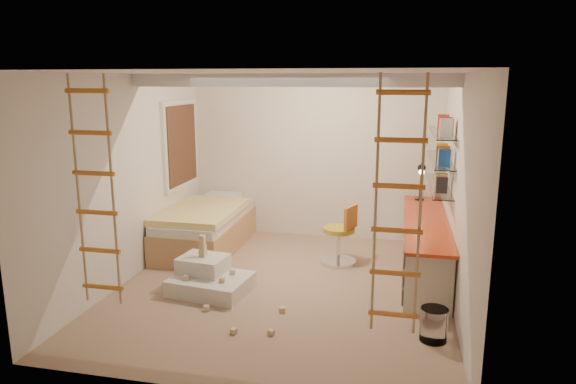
% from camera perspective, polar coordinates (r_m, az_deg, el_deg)
% --- Properties ---
extents(floor, '(4.50, 4.50, 0.00)m').
position_cam_1_polar(floor, '(6.49, -0.58, -10.53)').
color(floor, tan).
rests_on(floor, ground).
extents(ceiling_beam, '(4.00, 0.18, 0.16)m').
position_cam_1_polar(ceiling_beam, '(6.27, 0.00, 12.32)').
color(ceiling_beam, white).
rests_on(ceiling_beam, ceiling).
extents(window_frame, '(0.06, 1.15, 1.35)m').
position_cam_1_polar(window_frame, '(8.10, -11.93, 5.18)').
color(window_frame, white).
rests_on(window_frame, wall_left).
extents(window_blind, '(0.02, 1.00, 1.20)m').
position_cam_1_polar(window_blind, '(8.08, -11.67, 5.18)').
color(window_blind, '#4C2D1E').
rests_on(window_blind, window_frame).
extents(rope_ladder_left, '(0.41, 0.04, 2.13)m').
position_cam_1_polar(rope_ladder_left, '(4.99, -20.63, -0.11)').
color(rope_ladder_left, orange).
rests_on(rope_ladder_left, ceiling).
extents(rope_ladder_right, '(0.41, 0.04, 2.13)m').
position_cam_1_polar(rope_ladder_right, '(4.20, 12.10, -1.81)').
color(rope_ladder_right, orange).
rests_on(rope_ladder_right, ceiling).
extents(waste_bin, '(0.27, 0.27, 0.34)m').
position_cam_1_polar(waste_bin, '(5.41, 15.89, -13.98)').
color(waste_bin, white).
rests_on(waste_bin, floor).
extents(desk, '(0.56, 2.80, 0.75)m').
position_cam_1_polar(desk, '(7.03, 14.90, -5.64)').
color(desk, red).
rests_on(desk, floor).
extents(shelves, '(0.25, 1.80, 0.71)m').
position_cam_1_polar(shelves, '(7.05, 16.55, 3.49)').
color(shelves, white).
rests_on(shelves, wall_right).
extents(bed, '(1.02, 2.00, 0.69)m').
position_cam_1_polar(bed, '(7.91, -9.10, -3.92)').
color(bed, '#AD7F51').
rests_on(bed, floor).
extents(task_lamp, '(0.14, 0.36, 0.57)m').
position_cam_1_polar(task_lamp, '(7.78, 14.58, 1.68)').
color(task_lamp, black).
rests_on(task_lamp, desk).
extents(swivel_chair, '(0.65, 0.65, 0.85)m').
position_cam_1_polar(swivel_chair, '(7.19, 5.81, -5.59)').
color(swivel_chair, gold).
rests_on(swivel_chair, floor).
extents(play_platform, '(0.99, 0.82, 0.40)m').
position_cam_1_polar(play_platform, '(6.41, -8.80, -9.47)').
color(play_platform, silver).
rests_on(play_platform, floor).
extents(toy_blocks, '(1.28, 1.15, 0.67)m').
position_cam_1_polar(toy_blocks, '(6.03, -7.31, -9.77)').
color(toy_blocks, '#CCB284').
rests_on(toy_blocks, floor).
extents(books, '(0.14, 0.70, 0.92)m').
position_cam_1_polar(books, '(7.03, 16.60, 4.43)').
color(books, '#262626').
rests_on(books, shelves).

